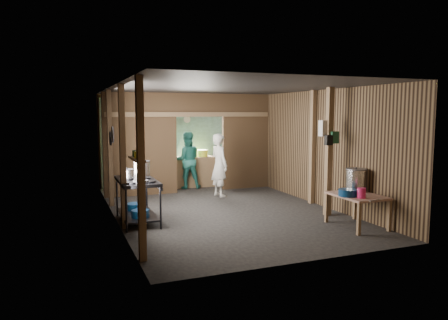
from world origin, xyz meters
name	(u,v)px	position (x,y,z in m)	size (l,w,h in m)	color
floor	(221,209)	(0.00, 0.00, 0.00)	(4.50, 7.00, 0.00)	black
ceiling	(221,89)	(0.00, 0.00, 2.60)	(4.50, 7.00, 0.00)	#313131
wall_back	(178,140)	(0.00, 3.50, 1.30)	(4.50, 0.00, 2.60)	brown
wall_front	(311,170)	(0.00, -3.50, 1.30)	(4.50, 0.00, 2.60)	brown
wall_left	(113,153)	(-2.25, 0.00, 1.30)	(0.00, 7.00, 2.60)	brown
wall_right	(310,147)	(2.25, 0.00, 1.30)	(0.00, 7.00, 2.60)	brown
partition_left	(141,144)	(-1.32, 2.20, 1.30)	(1.85, 0.10, 2.60)	#433119
partition_right	(245,142)	(1.57, 2.20, 1.30)	(1.35, 0.10, 2.60)	#433119
partition_header	(200,105)	(0.25, 2.20, 2.30)	(1.30, 0.10, 0.60)	#433119
turquoise_panel	(179,142)	(0.00, 3.44, 1.25)	(4.40, 0.06, 2.50)	#85BDBF
back_counter	(194,172)	(0.30, 2.95, 0.42)	(1.20, 0.50, 0.85)	olive
wall_clock	(187,119)	(0.25, 3.40, 1.90)	(0.20, 0.20, 0.03)	silver
post_left_a	(141,170)	(-2.18, -2.60, 1.30)	(0.10, 0.12, 2.60)	olive
post_left_b	(123,157)	(-2.18, -0.80, 1.30)	(0.10, 0.12, 2.60)	olive
post_left_c	(110,149)	(-2.18, 1.20, 1.30)	(0.10, 0.12, 2.60)	olive
post_right	(312,148)	(2.18, -0.20, 1.30)	(0.10, 0.12, 2.60)	olive
post_free	(329,152)	(1.85, -1.30, 1.30)	(0.12, 0.12, 2.60)	olive
cross_beam	(191,114)	(0.00, 2.15, 2.05)	(4.40, 0.12, 0.12)	olive
pan_lid_big	(113,135)	(-2.21, 0.40, 1.65)	(0.34, 0.34, 0.03)	slate
pan_lid_small	(110,138)	(-2.21, 0.80, 1.55)	(0.30, 0.30, 0.03)	black
wall_shelf	(137,159)	(-2.15, -2.10, 1.40)	(0.14, 0.80, 0.03)	olive
jar_white	(140,156)	(-2.15, -2.35, 1.47)	(0.07, 0.07, 0.10)	silver
jar_yellow	(137,155)	(-2.15, -2.10, 1.47)	(0.08, 0.08, 0.10)	#F1FB3A
jar_green	(134,153)	(-2.15, -1.88, 1.47)	(0.06, 0.06, 0.10)	#1A4F30
bag_white	(325,128)	(1.80, -1.22, 1.78)	(0.22, 0.15, 0.32)	silver
bag_green	(334,137)	(1.92, -1.36, 1.60)	(0.16, 0.12, 0.24)	#1A4F30
bag_black	(329,140)	(1.78, -1.38, 1.55)	(0.14, 0.10, 0.20)	black
gas_range	(137,201)	(-1.88, -0.46, 0.42)	(0.72, 1.41, 0.83)	black
prep_table	(357,211)	(1.83, -2.25, 0.30)	(0.74, 1.01, 0.60)	tan
stove_pot_large	(142,169)	(-1.71, -0.07, 0.97)	(0.32, 0.32, 0.33)	silver
stove_pot_med	(127,175)	(-2.05, -0.38, 0.92)	(0.25, 0.25, 0.22)	silver
frying_pan	(141,182)	(-1.88, -0.88, 0.85)	(0.28, 0.50, 0.07)	slate
blue_tub_front	(140,214)	(-1.88, -0.74, 0.23)	(0.33, 0.33, 0.14)	navy
blue_tub_back	(134,207)	(-1.88, -0.09, 0.23)	(0.32, 0.32, 0.13)	navy
stock_pot	(356,180)	(2.02, -1.95, 0.81)	(0.39, 0.39, 0.46)	silver
wash_basin	(348,193)	(1.58, -2.29, 0.66)	(0.33, 0.33, 0.12)	navy
pink_bucket	(361,193)	(1.70, -2.52, 0.69)	(0.15, 0.15, 0.18)	#DB2262
knife	(375,200)	(1.77, -2.78, 0.60)	(0.30, 0.04, 0.01)	silver
yellow_tub	(202,153)	(0.55, 2.95, 0.95)	(0.34, 0.34, 0.19)	#F1FB3A
cook	(219,165)	(0.49, 1.37, 0.79)	(0.57, 0.38, 1.58)	silver
worker_back	(187,160)	(0.04, 2.73, 0.79)	(0.77, 0.60, 1.58)	#2A7F74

